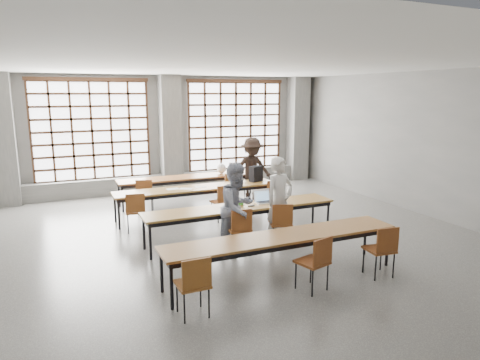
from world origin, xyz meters
The scene contains 39 objects.
floor centered at (0.00, 0.00, 0.00)m, with size 11.00×11.00×0.00m, color #50504E.
ceiling centered at (0.00, 0.00, 3.50)m, with size 11.00×11.00×0.00m, color silver.
wall_back centered at (0.00, 5.50, 1.75)m, with size 10.00×10.00×0.00m, color #5F5F5D.
wall_right centered at (5.00, 0.00, 1.75)m, with size 11.00×11.00×0.00m, color #5F5F5D.
column_left centered at (-4.50, 5.22, 1.75)m, with size 0.60×0.55×3.50m, color #565654.
column_mid centered at (0.00, 5.22, 1.75)m, with size 0.60×0.55×3.50m, color #565654.
column_right centered at (4.50, 5.22, 1.75)m, with size 0.60×0.55×3.50m, color #565654.
window_left centered at (-2.25, 5.42, 1.90)m, with size 3.32×0.12×3.00m.
window_right centered at (2.25, 5.42, 1.90)m, with size 3.32×0.12×3.00m.
sill_ledge centered at (0.00, 5.30, 0.25)m, with size 9.80×0.35×0.50m, color #565654.
desk_row_a centered at (0.11, 3.52, 0.66)m, with size 4.00×0.70×0.73m.
desk_row_b centered at (-0.19, 2.12, 0.66)m, with size 4.00×0.70×0.73m.
desk_row_c centered at (0.07, 0.08, 0.66)m, with size 4.00×0.70×0.73m.
desk_row_d centered at (-0.05, -1.85, 0.66)m, with size 4.00×0.70×0.73m.
chair_back_left centered at (-1.31, 2.90, 0.54)m, with size 0.52×0.52×0.88m.
chair_back_mid centered at (0.94, 2.90, 0.54)m, with size 0.53×0.53×0.88m.
chair_back_right centered at (1.71, 2.89, 0.54)m, with size 0.43×0.43×0.88m.
chair_mid_left centered at (-1.80, 1.49, 0.54)m, with size 0.48×0.48×0.88m.
chair_mid_centre centered at (0.22, 1.49, 0.54)m, with size 0.47×0.47×0.88m.
chair_mid_right centered at (1.59, 1.49, 0.54)m, with size 0.53×0.53×0.88m.
chair_front_left centered at (-0.24, -0.55, 0.54)m, with size 0.46×0.47×0.88m.
chair_front_right centered at (0.65, -0.54, 0.54)m, with size 0.53×0.53×0.88m.
chair_near_left centered at (-1.75, -2.48, 0.54)m, with size 0.42×0.43×0.88m.
chair_near_mid centered at (0.17, -2.47, 0.54)m, with size 0.51×0.52×0.88m.
chair_near_right centered at (1.44, -2.48, 0.54)m, with size 0.46×0.47×0.88m.
student_male centered at (0.67, -0.42, 0.88)m, with size 0.64×0.42×1.76m, color silver.
student_female centered at (-0.23, -0.42, 0.85)m, with size 0.83×0.64×1.70m, color #19244B.
student_back centered at (1.71, 3.02, 0.89)m, with size 1.14×0.66×1.77m, color black.
laptop_front centered at (0.62, 0.19, 0.79)m, with size 0.38×0.32×0.26m.
laptop_back centered at (1.47, 3.63, 0.79)m, with size 0.41×0.37×0.26m.
mouse centered at (1.02, 0.06, 0.75)m, with size 0.10×0.06×0.04m, color white.
green_box centered at (0.02, 0.16, 0.78)m, with size 0.25×0.09×0.09m, color #34872C.
phone centered at (0.25, -0.02, 0.74)m, with size 0.13×0.06×0.01m, color black.
paper_sheet_a centered at (-0.79, 2.17, 0.73)m, with size 0.30×0.21×0.00m, color white.
paper_sheet_b centered at (-0.49, 2.07, 0.73)m, with size 0.30×0.21×0.00m, color white.
paper_sheet_c centered at (-0.09, 2.12, 0.73)m, with size 0.30×0.21×0.00m, color white.
backpack centered at (1.41, 2.17, 0.93)m, with size 0.32×0.20×0.40m, color black.
plastic_bag centered at (1.01, 3.57, 0.87)m, with size 0.26×0.21×0.29m, color white.
red_pouch centered at (-1.75, -2.40, 0.50)m, with size 0.20×0.08×0.06m, color maroon.
Camera 1 is at (-3.33, -7.55, 2.97)m, focal length 32.00 mm.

